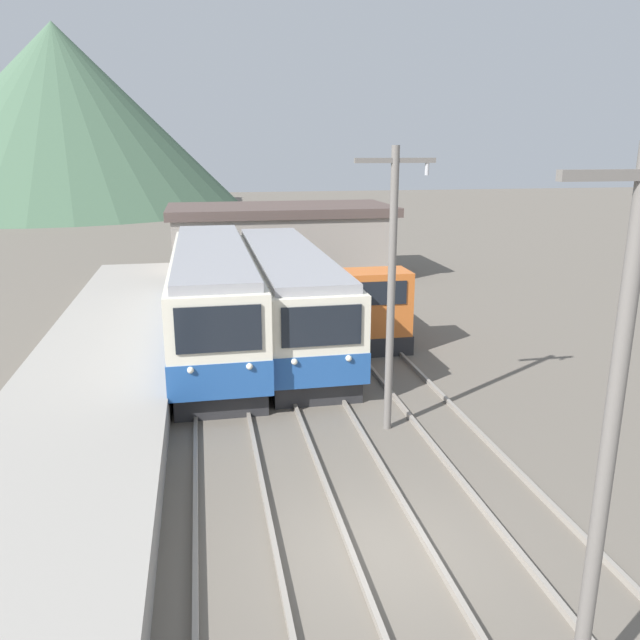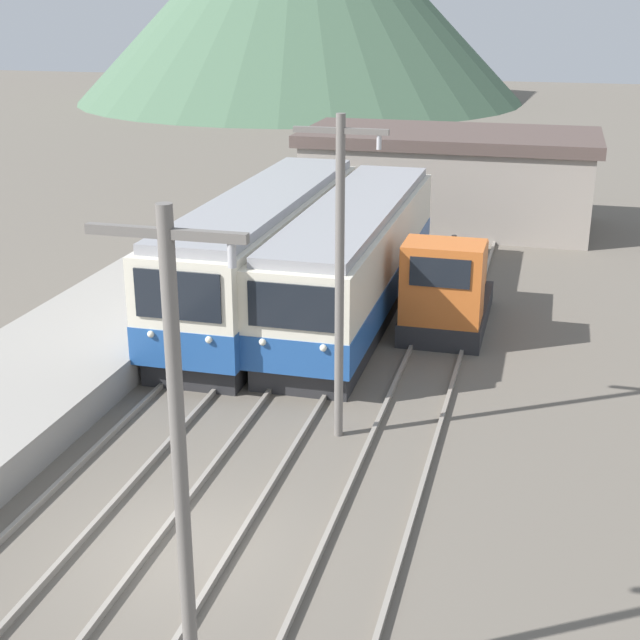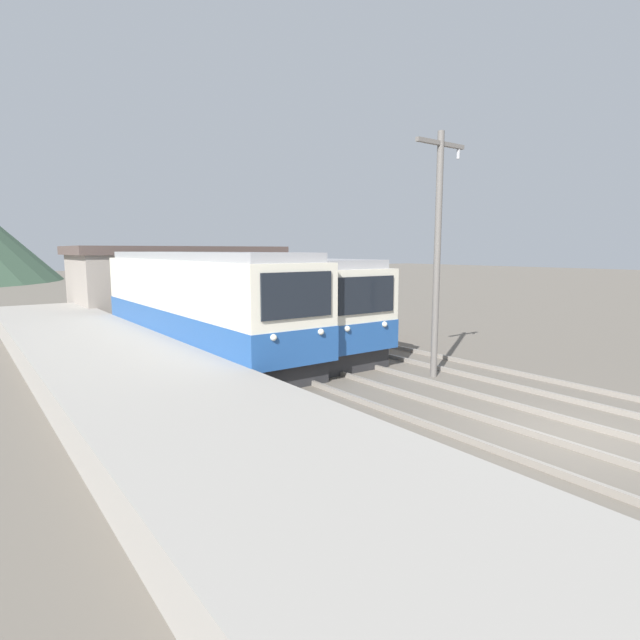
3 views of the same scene
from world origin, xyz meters
name	(u,v)px [view 2 (image 2 of 3)]	position (x,y,z in m)	size (l,w,h in m)	color
ground_plane	(183,549)	(0.00, 0.00, 0.00)	(200.00, 200.00, 0.00)	#665E54
track_left	(55,525)	(-2.60, 0.00, 0.07)	(1.54, 60.00, 0.14)	gray
track_center	(193,547)	(0.20, 0.00, 0.07)	(1.54, 60.00, 0.14)	gray
track_right	(353,572)	(3.20, 0.00, 0.07)	(1.54, 60.00, 0.14)	gray
commuter_train_left	(265,257)	(-2.60, 13.02, 1.76)	(2.84, 13.79, 3.80)	#28282B
commuter_train_center	(354,263)	(0.20, 13.40, 1.66)	(2.84, 13.80, 3.56)	#28282B
shunting_locomotive	(448,289)	(3.20, 12.95, 1.21)	(2.40, 5.00, 3.00)	#28282B
catenary_mast_near	(180,461)	(1.71, -3.59, 3.96)	(2.00, 0.20, 7.27)	slate
catenary_mast_mid	(340,270)	(1.71, 5.10, 3.96)	(2.00, 0.20, 7.27)	slate
station_building	(448,178)	(1.59, 26.00, 2.07)	(12.60, 6.30, 4.10)	gray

